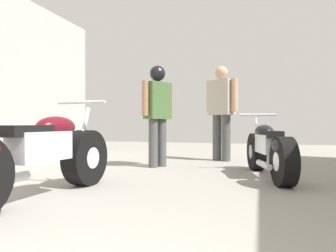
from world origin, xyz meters
The scene contains 5 objects.
ground_plane centered at (0.00, 3.22, 0.00)m, with size 15.85×15.85×0.00m, color gray.
motorcycle_maroon_cruiser centered at (-1.02, 2.25, 0.39)m, with size 0.60×2.02×0.94m.
motorcycle_black_naked centered at (1.01, 4.08, 0.35)m, with size 0.70×1.78×0.84m.
mechanic_in_blue centered at (0.21, 5.79, 1.00)m, with size 0.66×0.46×1.77m.
mechanic_with_helmet centered at (-0.67, 4.65, 0.97)m, with size 0.40×0.61×1.62m.
Camera 1 is at (0.91, -0.12, 0.68)m, focal length 33.55 mm.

